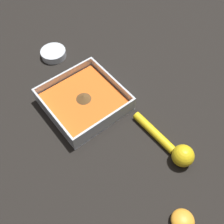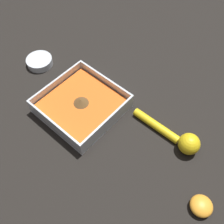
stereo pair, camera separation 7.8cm
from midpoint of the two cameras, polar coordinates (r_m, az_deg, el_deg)
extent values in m
plane|color=black|center=(0.84, -2.24, 2.55)|extent=(4.00, 4.00, 0.00)
cube|color=silver|center=(0.83, -3.34, 1.50)|extent=(0.23, 0.23, 0.01)
cube|color=silver|center=(0.77, -9.96, -1.38)|extent=(0.23, 0.01, 0.05)
cube|color=silver|center=(0.85, 2.57, 6.38)|extent=(0.23, 0.01, 0.05)
cube|color=silver|center=(0.86, -7.81, 7.20)|extent=(0.01, 0.21, 0.05)
cube|color=silver|center=(0.75, 1.55, -2.51)|extent=(0.01, 0.21, 0.05)
cube|color=orange|center=(0.81, -3.39, 2.17)|extent=(0.20, 0.20, 0.02)
cone|color=brown|center=(0.80, -3.46, 3.06)|extent=(0.05, 0.05, 0.02)
cylinder|color=silver|center=(0.98, -10.39, 12.30)|extent=(0.09, 0.09, 0.03)
cylinder|color=brown|center=(0.98, -10.37, 12.22)|extent=(0.08, 0.08, 0.01)
sphere|color=yellow|center=(0.74, 18.15, -9.27)|extent=(0.06, 0.06, 0.06)
cylinder|color=yellow|center=(0.78, 11.94, -4.50)|extent=(0.15, 0.03, 0.02)
ellipsoid|color=orange|center=(0.70, 18.49, -21.80)|extent=(0.06, 0.06, 0.03)
camera|label=1|loc=(0.04, 92.87, -4.15)|focal=42.00mm
camera|label=2|loc=(0.04, -87.13, 4.15)|focal=42.00mm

